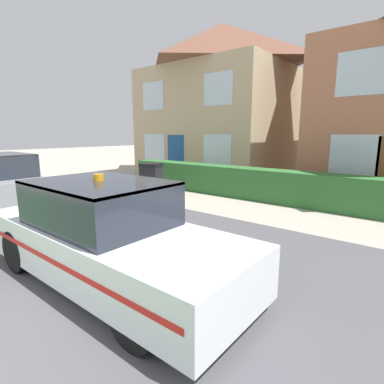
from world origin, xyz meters
The scene contains 5 objects.
road_strip centered at (0.00, 4.13, 0.01)m, with size 28.00×5.80×0.01m, color #4C4C51.
garden_hedge centered at (0.16, 9.60, 0.51)m, with size 12.87×0.81×1.03m, color #2D662D.
police_car centered at (0.12, 3.03, 0.71)m, with size 4.54×1.67×1.60m.
house_left centered at (-5.33, 14.10, 3.86)m, with size 7.20×6.34×7.57m.
wheelie_bin centered at (-4.12, 7.93, 0.57)m, with size 0.83×0.80×1.13m.
Camera 1 is at (3.73, 0.57, 2.18)m, focal length 28.00 mm.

